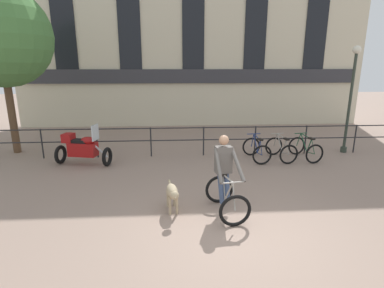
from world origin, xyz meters
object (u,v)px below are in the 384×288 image
at_px(cyclist_with_bike, 225,179).
at_px(street_lamp, 351,94).
at_px(parked_bicycle_mid_left, 281,149).
at_px(parked_bicycle_near_lamp, 257,150).
at_px(parked_motorcycle, 82,148).
at_px(dog, 172,193).
at_px(parked_bicycle_mid_right, 305,149).

xyz_separation_m(cyclist_with_bike, street_lamp, (5.25, 4.33, 1.39)).
xyz_separation_m(parked_bicycle_mid_left, street_lamp, (2.67, 0.73, 1.80)).
bearing_deg(parked_bicycle_near_lamp, parked_bicycle_mid_left, 175.44).
relative_size(parked_motorcycle, parked_bicycle_mid_left, 1.54).
relative_size(parked_bicycle_near_lamp, parked_bicycle_mid_left, 0.97).
distance_m(parked_motorcycle, parked_bicycle_mid_left, 6.64).
bearing_deg(parked_motorcycle, dog, -127.31).
bearing_deg(parked_bicycle_mid_left, street_lamp, -173.27).
bearing_deg(parked_motorcycle, street_lamp, -72.14).
bearing_deg(parked_bicycle_mid_right, dog, 28.10).
relative_size(parked_motorcycle, parked_bicycle_mid_right, 1.52).
xyz_separation_m(parked_bicycle_near_lamp, parked_bicycle_mid_right, (1.71, 0.00, -0.00)).
bearing_deg(parked_bicycle_near_lamp, parked_bicycle_mid_right, 175.44).
distance_m(parked_bicycle_near_lamp, street_lamp, 4.03).
bearing_deg(parked_bicycle_mid_right, parked_bicycle_mid_left, -9.88).
height_order(dog, parked_bicycle_mid_left, parked_bicycle_mid_left).
height_order(parked_motorcycle, parked_bicycle_near_lamp, parked_motorcycle).
relative_size(cyclist_with_bike, parked_bicycle_mid_left, 1.42).
height_order(parked_bicycle_near_lamp, parked_bicycle_mid_right, same).
relative_size(dog, parked_bicycle_near_lamp, 0.85).
xyz_separation_m(parked_motorcycle, parked_bicycle_near_lamp, (5.78, 0.15, -0.20)).
bearing_deg(parked_bicycle_mid_right, cyclist_with_bike, 36.55).
xyz_separation_m(cyclist_with_bike, dog, (-1.16, 0.02, -0.31)).
relative_size(dog, parked_bicycle_mid_left, 0.82).
bearing_deg(parked_bicycle_mid_right, parked_bicycle_near_lamp, -9.88).
distance_m(cyclist_with_bike, parked_motorcycle, 5.34).
bearing_deg(parked_bicycle_mid_left, parked_bicycle_mid_right, 171.54).
xyz_separation_m(cyclist_with_bike, parked_bicycle_near_lamp, (1.72, 3.61, -0.41)).
height_order(dog, parked_bicycle_near_lamp, parked_bicycle_near_lamp).
height_order(cyclist_with_bike, parked_bicycle_mid_right, cyclist_with_bike).
bearing_deg(street_lamp, parked_motorcycle, -174.64).
height_order(parked_bicycle_near_lamp, street_lamp, street_lamp).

